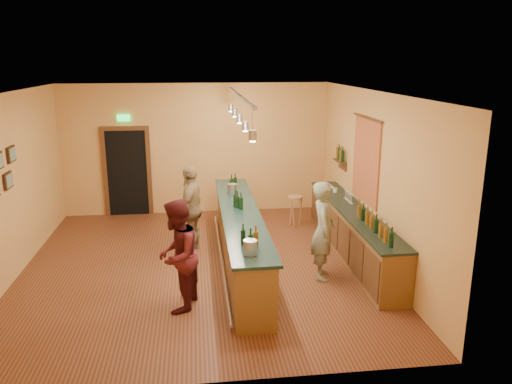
{
  "coord_description": "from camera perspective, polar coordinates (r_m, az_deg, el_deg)",
  "views": [
    {
      "loc": [
        -0.03,
        -8.71,
        3.76
      ],
      "look_at": [
        1.07,
        0.2,
        1.35
      ],
      "focal_mm": 35.0,
      "sensor_mm": 36.0,
      "label": 1
    }
  ],
  "objects": [
    {
      "name": "customer_a",
      "position": [
        7.7,
        -9.01,
        -7.21
      ],
      "size": [
        0.86,
        0.99,
        1.74
      ],
      "primitive_type": "imported",
      "rotation": [
        0.0,
        0.0,
        -1.84
      ],
      "color": "#59191E",
      "rests_on": "floor"
    },
    {
      "name": "ceiling",
      "position": [
        8.72,
        -6.94,
        11.22
      ],
      "size": [
        6.5,
        7.0,
        0.02
      ],
      "primitive_type": "cube",
      "color": "silver",
      "rests_on": "wall_back"
    },
    {
      "name": "bar_stool",
      "position": [
        11.47,
        4.5,
        -1.19
      ],
      "size": [
        0.35,
        0.35,
        0.71
      ],
      "rotation": [
        0.0,
        0.0,
        0.23
      ],
      "color": "#AB6F4D",
      "rests_on": "floor"
    },
    {
      "name": "wall_left",
      "position": [
        9.53,
        -26.55,
        0.3
      ],
      "size": [
        0.02,
        7.0,
        3.2
      ],
      "primitive_type": "cube",
      "color": "tan",
      "rests_on": "floor"
    },
    {
      "name": "pendant_track",
      "position": [
        8.78,
        -1.92,
        9.92
      ],
      "size": [
        0.11,
        4.6,
        0.5
      ],
      "color": "silver",
      "rests_on": "ceiling"
    },
    {
      "name": "floor",
      "position": [
        9.48,
        -6.33,
        -8.44
      ],
      "size": [
        7.0,
        7.0,
        0.0
      ],
      "primitive_type": "plane",
      "color": "#4E2716",
      "rests_on": "ground"
    },
    {
      "name": "back_counter",
      "position": [
        9.93,
        11.01,
        -4.52
      ],
      "size": [
        0.6,
        4.55,
        1.27
      ],
      "color": "brown",
      "rests_on": "floor"
    },
    {
      "name": "customer_b",
      "position": [
        9.98,
        -7.37,
        -1.89
      ],
      "size": [
        0.69,
        1.11,
        1.76
      ],
      "primitive_type": "imported",
      "rotation": [
        0.0,
        0.0,
        -1.85
      ],
      "color": "#997A51",
      "rests_on": "floor"
    },
    {
      "name": "tapestry",
      "position": [
        9.86,
        12.46,
        3.49
      ],
      "size": [
        0.03,
        1.4,
        1.6
      ],
      "primitive_type": "cube",
      "color": "#A52125",
      "rests_on": "wall_right"
    },
    {
      "name": "wall_back",
      "position": [
        12.4,
        -6.8,
        4.87
      ],
      "size": [
        6.5,
        0.02,
        3.2
      ],
      "primitive_type": "cube",
      "color": "tan",
      "rests_on": "floor"
    },
    {
      "name": "bottle_shelf",
      "position": [
        11.28,
        9.62,
        4.09
      ],
      "size": [
        0.17,
        0.55,
        0.54
      ],
      "color": "#513218",
      "rests_on": "wall_right"
    },
    {
      "name": "wall_front",
      "position": [
        5.64,
        -6.22,
        -7.62
      ],
      "size": [
        6.5,
        0.02,
        3.2
      ],
      "primitive_type": "cube",
      "color": "tan",
      "rests_on": "floor"
    },
    {
      "name": "doorway",
      "position": [
        12.57,
        -14.51,
        2.44
      ],
      "size": [
        1.15,
        0.09,
        2.48
      ],
      "color": "black",
      "rests_on": "wall_back"
    },
    {
      "name": "wall_right",
      "position": [
        9.55,
        13.27,
        1.53
      ],
      "size": [
        0.02,
        7.0,
        3.2
      ],
      "primitive_type": "cube",
      "color": "tan",
      "rests_on": "floor"
    },
    {
      "name": "bartender",
      "position": [
        8.76,
        7.71,
        -4.38
      ],
      "size": [
        0.53,
        0.71,
        1.75
      ],
      "primitive_type": "imported",
      "rotation": [
        0.0,
        0.0,
        1.38
      ],
      "color": "gray",
      "rests_on": "floor"
    },
    {
      "name": "tasting_bar",
      "position": [
        9.29,
        -1.8,
        -4.84
      ],
      "size": [
        0.73,
        5.1,
        1.38
      ],
      "color": "brown",
      "rests_on": "floor"
    }
  ]
}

